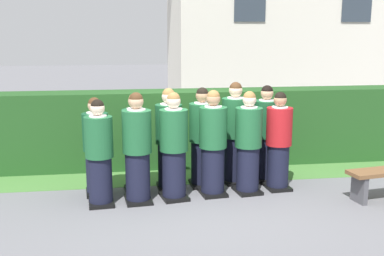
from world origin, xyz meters
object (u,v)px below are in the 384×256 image
at_px(student_front_row_0, 99,155).
at_px(student_front_row_3, 213,146).
at_px(student_rear_row_1, 136,145).
at_px(student_rear_row_3, 202,139).
at_px(student_rear_row_0, 96,149).
at_px(student_front_row_1, 137,151).
at_px(student_front_row_4, 248,145).
at_px(student_rear_row_2, 169,141).
at_px(student_rear_row_5, 266,135).
at_px(student_rear_row_4, 235,135).
at_px(student_front_row_2, 174,149).
at_px(student_in_red_blazer, 279,143).

height_order(student_front_row_0, student_front_row_3, student_front_row_3).
height_order(student_rear_row_1, student_rear_row_3, student_rear_row_3).
bearing_deg(student_rear_row_0, student_front_row_3, -8.54).
bearing_deg(student_front_row_3, student_rear_row_0, 171.46).
distance_m(student_front_row_0, student_rear_row_1, 0.76).
distance_m(student_front_row_1, student_front_row_4, 1.77).
xyz_separation_m(student_front_row_3, student_rear_row_2, (-0.66, 0.39, -0.00)).
bearing_deg(student_front_row_4, student_front_row_1, -174.09).
xyz_separation_m(student_front_row_4, student_rear_row_2, (-1.23, 0.37, 0.01)).
xyz_separation_m(student_front_row_0, student_rear_row_5, (2.79, 0.82, 0.03)).
xyz_separation_m(student_front_row_4, student_rear_row_4, (-0.09, 0.55, 0.04)).
bearing_deg(student_rear_row_3, student_front_row_2, -133.20).
bearing_deg(student_rear_row_3, student_front_row_1, -149.78).
bearing_deg(student_front_row_0, student_front_row_1, 4.19).
distance_m(student_front_row_0, student_rear_row_0, 0.49).
bearing_deg(student_rear_row_0, student_in_red_blazer, -2.87).
bearing_deg(student_front_row_3, student_rear_row_4, 49.44).
bearing_deg(student_front_row_2, student_front_row_4, 5.39).
distance_m(student_front_row_1, student_rear_row_5, 2.37).
bearing_deg(student_front_row_2, student_front_row_3, 9.08).
bearing_deg(student_in_red_blazer, student_rear_row_0, 177.13).
bearing_deg(student_front_row_2, student_rear_row_2, 93.40).
bearing_deg(student_rear_row_3, student_rear_row_1, -172.33).
relative_size(student_front_row_3, student_rear_row_1, 1.04).
relative_size(student_front_row_4, student_rear_row_3, 0.99).
bearing_deg(student_front_row_0, student_in_red_blazer, 6.72).
bearing_deg(student_rear_row_5, student_rear_row_4, -175.13).
xyz_separation_m(student_in_red_blazer, student_rear_row_2, (-1.77, 0.26, 0.03)).
relative_size(student_front_row_1, student_rear_row_2, 1.01).
relative_size(student_front_row_2, student_rear_row_0, 1.07).
relative_size(student_in_red_blazer, student_rear_row_4, 0.93).
xyz_separation_m(student_front_row_3, student_rear_row_4, (0.49, 0.57, 0.03)).
relative_size(student_front_row_1, student_in_red_blazer, 1.04).
distance_m(student_front_row_3, student_rear_row_4, 0.75).
distance_m(student_front_row_3, student_rear_row_2, 0.76).
bearing_deg(student_front_row_2, student_rear_row_3, 46.80).
bearing_deg(student_rear_row_1, student_rear_row_2, 7.19).
relative_size(student_front_row_1, student_rear_row_3, 1.01).
height_order(student_front_row_1, student_front_row_4, student_front_row_1).
distance_m(student_front_row_3, student_rear_row_3, 0.48).
height_order(student_front_row_3, student_rear_row_2, student_front_row_3).
relative_size(student_front_row_2, student_rear_row_5, 1.00).
distance_m(student_rear_row_3, student_rear_row_5, 1.15).
height_order(student_front_row_1, student_in_red_blazer, student_front_row_1).
xyz_separation_m(student_front_row_2, student_front_row_3, (0.63, 0.10, 0.00)).
relative_size(student_in_red_blazer, student_rear_row_1, 1.00).
height_order(student_rear_row_2, student_rear_row_4, student_rear_row_4).
height_order(student_front_row_0, student_front_row_2, student_front_row_2).
bearing_deg(student_rear_row_4, student_in_red_blazer, -35.04).
relative_size(student_rear_row_0, student_rear_row_4, 0.90).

